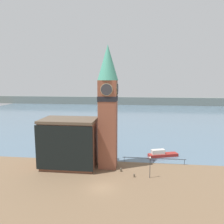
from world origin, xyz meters
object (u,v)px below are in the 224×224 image
pier_building (69,143)px  mooring_bollard_far (121,169)px  lamp_post (150,163)px  mooring_bollard_near (134,175)px  clock_tower (108,104)px  boat_near (161,154)px

pier_building → mooring_bollard_far: 10.75m
mooring_bollard_far → lamp_post: 5.84m
mooring_bollard_near → mooring_bollard_far: bearing=139.6°
mooring_bollard_far → lamp_post: size_ratio=0.18×
clock_tower → mooring_bollard_far: clock_tower is taller
mooring_bollard_near → pier_building: bearing=165.0°
mooring_bollard_near → mooring_bollard_far: 3.16m
mooring_bollard_near → lamp_post: bearing=0.7°
mooring_bollard_near → lamp_post: size_ratio=0.16×
boat_near → lamp_post: size_ratio=1.77×
lamp_post → mooring_bollard_near: bearing=-179.3°
pier_building → mooring_bollard_near: size_ratio=16.98×
pier_building → clock_tower: bearing=6.2°
pier_building → mooring_bollard_far: size_ratio=15.24×
clock_tower → lamp_post: bearing=-28.0°
boat_near → mooring_bollard_near: boat_near is taller
pier_building → mooring_bollard_far: pier_building is taller
clock_tower → mooring_bollard_far: 12.02m
pier_building → mooring_bollard_near: 13.34m
mooring_bollard_near → boat_near: bearing=62.3°
boat_near → mooring_bollard_far: size_ratio=9.75×
clock_tower → boat_near: bearing=32.0°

